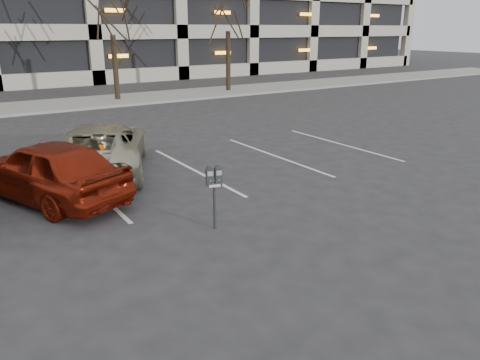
% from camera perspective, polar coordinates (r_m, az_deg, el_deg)
% --- Properties ---
extents(ground, '(140.00, 140.00, 0.00)m').
position_cam_1_polar(ground, '(10.43, -6.50, -3.12)').
color(ground, '#28282B').
rests_on(ground, ground).
extents(sidewalk, '(80.00, 4.00, 0.12)m').
position_cam_1_polar(sidewalk, '(25.38, -23.28, 8.23)').
color(sidewalk, gray).
rests_on(sidewalk, ground).
extents(stall_lines, '(16.90, 5.20, 0.00)m').
position_cam_1_polar(stall_lines, '(12.01, -17.49, -0.97)').
color(stall_lines, silver).
rests_on(stall_lines, ground).
extents(parking_meter, '(0.34, 0.21, 1.25)m').
position_cam_1_polar(parking_meter, '(8.88, -3.16, -0.26)').
color(parking_meter, black).
rests_on(parking_meter, ground).
extents(suv_silver, '(3.99, 5.35, 1.36)m').
position_cam_1_polar(suv_silver, '(13.23, -16.53, 3.87)').
color(suv_silver, '#B7B39B').
rests_on(suv_silver, ground).
extents(car_red, '(3.17, 4.52, 1.43)m').
position_cam_1_polar(car_red, '(11.32, -22.32, 1.12)').
color(car_red, maroon).
rests_on(car_red, ground).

